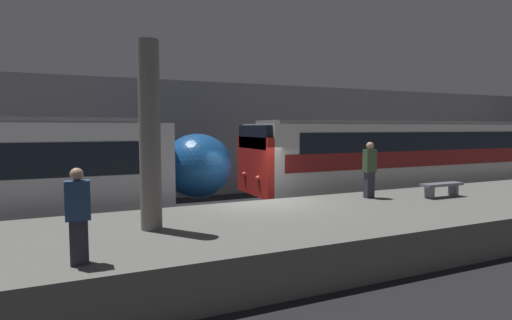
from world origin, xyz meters
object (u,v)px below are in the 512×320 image
Objects in this scene: support_pillar_near at (150,136)px; platform_bench at (442,187)px; person_waiting at (78,214)px; person_walking at (370,168)px; train_boxy at (442,157)px.

support_pillar_near reaches higher than platform_bench.
person_walking reaches higher than person_waiting.
support_pillar_near is at bearing -161.71° from train_boxy.
person_walking is at bearing 19.62° from person_waiting.
person_waiting is at bearing -160.38° from person_walking.
person_walking is at bearing -154.09° from train_boxy.
person_walking reaches higher than platform_bench.
train_boxy reaches higher than person_walking.
person_walking is (6.95, 1.18, -1.10)m from support_pillar_near.
support_pillar_near is at bearing -177.94° from platform_bench.
person_waiting is at bearing -168.55° from platform_bench.
support_pillar_near is 0.21× the size of train_boxy.
platform_bench is (9.16, 0.33, -1.70)m from support_pillar_near.
person_waiting is (-1.45, -1.82, -1.21)m from support_pillar_near.
support_pillar_near is 7.13m from person_walking.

